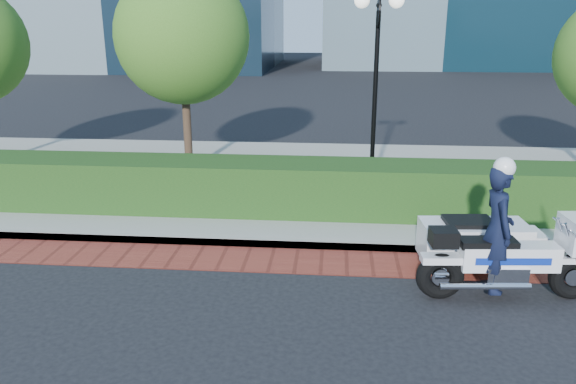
{
  "coord_description": "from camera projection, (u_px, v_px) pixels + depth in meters",
  "views": [
    {
      "loc": [
        0.19,
        -7.01,
        3.85
      ],
      "look_at": [
        -0.61,
        2.14,
        1.0
      ],
      "focal_mm": 35.0,
      "sensor_mm": 36.0,
      "label": 1
    }
  ],
  "objects": [
    {
      "name": "ground",
      "position": [
        318.0,
        307.0,
        7.83
      ],
      "size": [
        120.0,
        120.0,
        0.0
      ],
      "primitive_type": "plane",
      "color": "black",
      "rests_on": "ground"
    },
    {
      "name": "brick_strip",
      "position": [
        321.0,
        262.0,
        9.25
      ],
      "size": [
        60.0,
        1.0,
        0.01
      ],
      "primitive_type": "cube",
      "color": "maroon",
      "rests_on": "ground"
    },
    {
      "name": "sidewalk",
      "position": [
        327.0,
        182.0,
        13.52
      ],
      "size": [
        60.0,
        8.0,
        0.15
      ],
      "primitive_type": "cube",
      "color": "gray",
      "rests_on": "ground"
    },
    {
      "name": "hedge_main",
      "position": [
        325.0,
        188.0,
        11.06
      ],
      "size": [
        18.0,
        1.2,
        1.0
      ],
      "primitive_type": "cube",
      "color": "black",
      "rests_on": "sidewalk"
    },
    {
      "name": "lamppost",
      "position": [
        376.0,
        62.0,
        11.82
      ],
      "size": [
        1.02,
        0.7,
        4.21
      ],
      "color": "black",
      "rests_on": "sidewalk"
    },
    {
      "name": "tree_b",
      "position": [
        182.0,
        36.0,
        13.28
      ],
      "size": [
        3.2,
        3.2,
        4.89
      ],
      "color": "#332319",
      "rests_on": "sidewalk"
    },
    {
      "name": "police_motorcycle",
      "position": [
        493.0,
        242.0,
        8.21
      ],
      "size": [
        2.58,
        1.83,
        2.09
      ],
      "rotation": [
        0.0,
        0.0,
        0.08
      ],
      "color": "black",
      "rests_on": "ground"
    }
  ]
}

